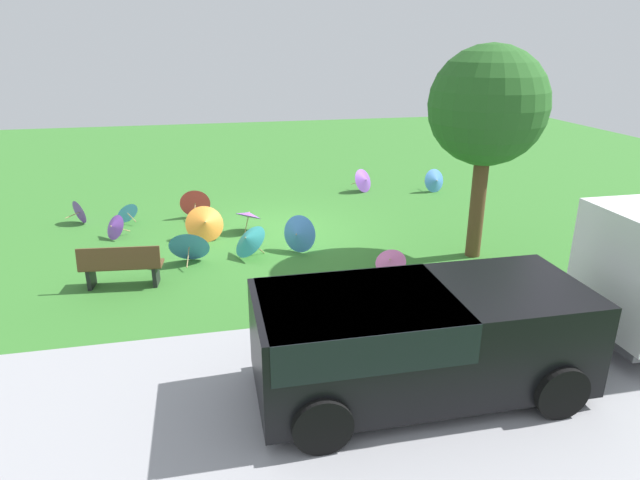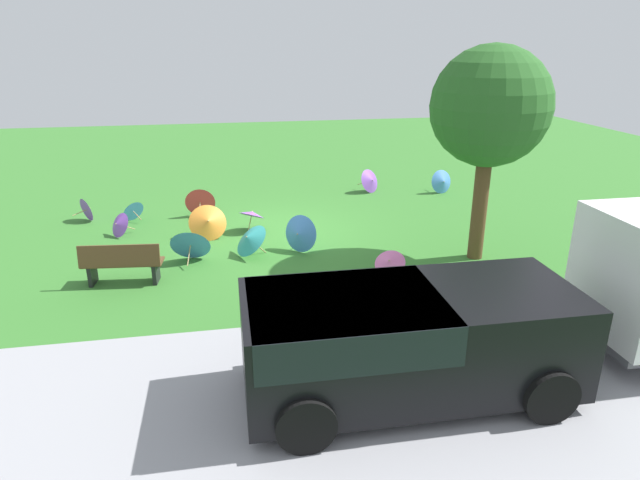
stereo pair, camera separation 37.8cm
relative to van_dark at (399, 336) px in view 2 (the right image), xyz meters
name	(u,v)px [view 2 (the right image)]	position (x,y,z in m)	size (l,w,h in m)	color
ground	(280,231)	(0.86, -7.20, -0.91)	(40.00, 40.00, 0.00)	#387A2D
road_strip	(337,397)	(0.86, -0.02, -0.91)	(40.00, 4.45, 0.01)	#9E9EA3
van_dark	(399,336)	(0.00, 0.00, 0.00)	(4.61, 2.15, 1.53)	black
park_bench	(122,263)	(4.37, -4.51, -0.45)	(1.64, 0.64, 0.90)	brown
shade_tree	(490,108)	(-3.37, -4.59, 2.47)	(2.54, 2.54, 4.69)	brown
parasol_blue_0	(299,234)	(0.56, -5.66, -0.47)	(0.89, 0.90, 0.89)	tan
parasol_blue_1	(191,243)	(3.05, -5.55, -0.49)	(0.97, 0.90, 0.85)	tan
parasol_orange_0	(208,222)	(2.68, -6.95, -0.46)	(1.03, 0.89, 0.90)	tan
parasol_purple_0	(88,209)	(5.96, -9.04, -0.58)	(0.65, 0.67, 0.66)	tan
parasol_purple_1	(371,181)	(-2.52, -10.51, -0.52)	(0.89, 0.86, 0.78)	tan
parasol_blue_2	(133,210)	(4.75, -8.81, -0.62)	(0.69, 0.65, 0.59)	tan
parasol_blue_3	(443,182)	(-4.76, -9.96, -0.52)	(0.83, 0.83, 0.78)	tan
parasol_purple_2	(118,225)	(4.94, -7.54, -0.60)	(0.73, 0.77, 0.63)	tan
parasol_teal_0	(249,239)	(1.74, -5.57, -0.48)	(1.01, 1.08, 0.79)	tan
parasol_pink_0	(390,262)	(-1.08, -3.82, -0.55)	(0.87, 0.85, 0.61)	tan
parasol_purple_3	(252,214)	(1.56, -7.36, -0.44)	(0.94, 0.94, 0.67)	tan
parasol_red_0	(200,201)	(2.91, -8.96, -0.49)	(0.85, 0.83, 0.85)	tan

